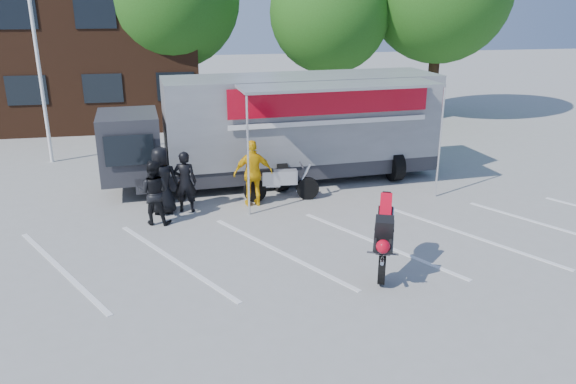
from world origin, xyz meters
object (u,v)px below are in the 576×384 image
object	(u,v)px
spectator_leather_a	(162,181)
spectator_leather_c	(154,192)
parked_motorcycle	(281,200)
transporter_truck	(287,179)
flagpole	(40,14)
stunt_bike_rider	(382,271)
spectator_leather_b	(185,182)
spectator_hivis	(253,173)
tree_mid	(330,13)

from	to	relation	value
spectator_leather_a	spectator_leather_c	distance (m)	0.73
parked_motorcycle	spectator_leather_a	distance (m)	3.48
transporter_truck	spectator_leather_a	size ratio (longest dim) A/B	5.62
flagpole	stunt_bike_rider	xyz separation A→B (m)	(8.44, -10.37, -5.05)
parked_motorcycle	spectator_leather_a	size ratio (longest dim) A/B	1.20
stunt_bike_rider	spectator_leather_a	distance (m)	6.48
stunt_bike_rider	parked_motorcycle	bearing A→B (deg)	127.36
spectator_leather_c	stunt_bike_rider	bearing A→B (deg)	158.08
spectator_leather_b	spectator_leather_a	bearing A→B (deg)	14.94
parked_motorcycle	spectator_hivis	bearing A→B (deg)	109.78
parked_motorcycle	transporter_truck	bearing A→B (deg)	-12.03
tree_mid	stunt_bike_rider	distance (m)	16.38
parked_motorcycle	spectator_hivis	distance (m)	1.29
spectator_leather_a	stunt_bike_rider	bearing A→B (deg)	137.26
parked_motorcycle	stunt_bike_rider	world-z (taller)	stunt_bike_rider
tree_mid	parked_motorcycle	world-z (taller)	tree_mid
flagpole	spectator_leather_b	distance (m)	8.51
flagpole	spectator_hivis	distance (m)	9.48
parked_motorcycle	tree_mid	bearing A→B (deg)	-18.05
flagpole	stunt_bike_rider	size ratio (longest dim) A/B	4.10
spectator_leather_b	spectator_hivis	distance (m)	1.88
stunt_bike_rider	spectator_leather_c	world-z (taller)	spectator_leather_c
flagpole	tree_mid	distance (m)	12.31
flagpole	tree_mid	xyz separation A→B (m)	(11.24, 5.00, -0.11)
transporter_truck	spectator_hivis	bearing A→B (deg)	-126.55
parked_motorcycle	stunt_bike_rider	xyz separation A→B (m)	(1.33, -4.80, 0.00)
flagpole	spectator_leather_a	distance (m)	8.18
tree_mid	spectator_leather_a	bearing A→B (deg)	-124.25
spectator_leather_b	spectator_leather_c	bearing A→B (deg)	55.34
parked_motorcycle	stunt_bike_rider	distance (m)	4.98
transporter_truck	parked_motorcycle	bearing A→B (deg)	-109.66
tree_mid	spectator_leather_c	world-z (taller)	tree_mid
spectator_hivis	parked_motorcycle	bearing A→B (deg)	-166.12
stunt_bike_rider	spectator_leather_a	size ratio (longest dim) A/B	1.05
parked_motorcycle	stunt_bike_rider	bearing A→B (deg)	-161.17
tree_mid	spectator_leather_a	xyz separation A→B (m)	(-7.47, -10.97, -4.02)
flagpole	parked_motorcycle	size ratio (longest dim) A/B	3.59
parked_motorcycle	spectator_leather_b	bearing A→B (deg)	101.56
transporter_truck	stunt_bike_rider	world-z (taller)	transporter_truck
spectator_leather_b	stunt_bike_rider	bearing A→B (deg)	145.95
spectator_leather_c	spectator_hivis	size ratio (longest dim) A/B	0.90
transporter_truck	spectator_leather_b	world-z (taller)	spectator_leather_b
transporter_truck	spectator_leather_c	bearing A→B (deg)	-147.40
tree_mid	spectator_hivis	distance (m)	12.56
parked_motorcycle	flagpole	bearing A→B (deg)	55.29
parked_motorcycle	spectator_leather_a	bearing A→B (deg)	100.33
spectator_leather_b	spectator_leather_c	xyz separation A→B (m)	(-0.81, -0.72, -0.00)
transporter_truck	stunt_bike_rider	bearing A→B (deg)	-87.50
flagpole	spectator_leather_c	distance (m)	8.67
spectator_leather_a	spectator_hivis	bearing A→B (deg)	-175.78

